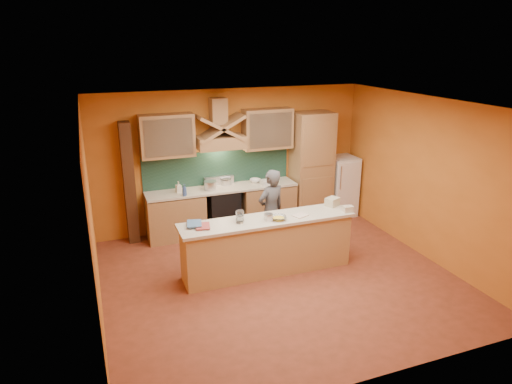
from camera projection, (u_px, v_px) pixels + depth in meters
name	position (u px, v px, depth m)	size (l,w,h in m)	color
floor	(280.00, 278.00, 7.42)	(5.50, 5.00, 0.01)	brown
ceiling	(283.00, 105.00, 6.53)	(5.50, 5.00, 0.01)	white
wall_back	(232.00, 159.00, 9.19)	(5.50, 0.02, 2.80)	#C57026
wall_front	(377.00, 270.00, 4.75)	(5.50, 0.02, 2.80)	#C57026
wall_left	(92.00, 221.00, 6.06)	(0.02, 5.00, 2.80)	#C57026
wall_right	(427.00, 179.00, 7.89)	(0.02, 5.00, 2.80)	#C57026
base_cabinet_left	(176.00, 217.00, 8.82)	(1.10, 0.60, 0.86)	#A3764A
base_cabinet_right	(267.00, 205.00, 9.45)	(1.10, 0.60, 0.86)	#A3764A
counter_top	(222.00, 188.00, 8.98)	(3.00, 0.62, 0.04)	beige
stove	(223.00, 210.00, 9.13)	(0.60, 0.58, 0.90)	black
backsplash	(218.00, 168.00, 9.13)	(3.00, 0.03, 0.70)	#19392E
range_hood	(220.00, 142.00, 8.74)	(0.92, 0.50, 0.24)	#A3764A
hood_chimney	(218.00, 111.00, 8.64)	(0.30, 0.30, 0.50)	#A3764A
upper_cabinet_left	(167.00, 136.00, 8.41)	(1.00, 0.35, 0.80)	#A3764A
upper_cabinet_right	(267.00, 129.00, 9.08)	(1.00, 0.35, 0.80)	#A3764A
pantry_column	(311.00, 167.00, 9.55)	(0.80, 0.60, 2.30)	#A3764A
fridge	(341.00, 186.00, 9.96)	(0.58, 0.60, 1.30)	white
trim_column_left	(129.00, 184.00, 8.46)	(0.20, 0.30, 2.30)	#472816
island_body	(267.00, 247.00, 7.51)	(2.80, 0.55, 0.88)	tan
island_top	(268.00, 220.00, 7.36)	(2.90, 0.62, 0.05)	beige
person	(271.00, 211.00, 8.19)	(0.56, 0.37, 1.53)	#4C4C51
pot_large	(210.00, 186.00, 8.85)	(0.24, 0.24, 0.17)	silver
pot_small	(226.00, 182.00, 9.14)	(0.21, 0.21, 0.13)	silver
soap_bottle_a	(179.00, 187.00, 8.67)	(0.10, 0.10, 0.21)	silver
soap_bottle_b	(184.00, 190.00, 8.46)	(0.09, 0.09, 0.23)	#344F90
bowl_back	(255.00, 181.00, 9.30)	(0.22, 0.22, 0.07)	silver
dish_rack	(268.00, 182.00, 9.15)	(0.26, 0.20, 0.09)	silver
book_lower	(196.00, 227.00, 6.99)	(0.21, 0.29, 0.03)	#A93F3C
book_upper	(187.00, 224.00, 7.04)	(0.22, 0.31, 0.02)	#446997
jar_large	(240.00, 216.00, 7.25)	(0.13, 0.13, 0.17)	white
jar_small	(240.00, 219.00, 7.15)	(0.11, 0.11, 0.13)	silver
kitchen_scale	(268.00, 218.00, 7.26)	(0.11, 0.11, 0.09)	white
mixing_bowl	(279.00, 218.00, 7.29)	(0.25, 0.25, 0.06)	white
cloth	(300.00, 215.00, 7.46)	(0.24, 0.18, 0.02)	beige
grocery_bag_a	(332.00, 202.00, 7.90)	(0.22, 0.18, 0.14)	beige
grocery_bag_b	(348.00, 209.00, 7.63)	(0.16, 0.13, 0.10)	beige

